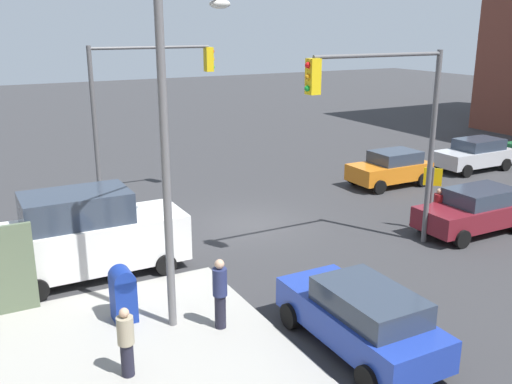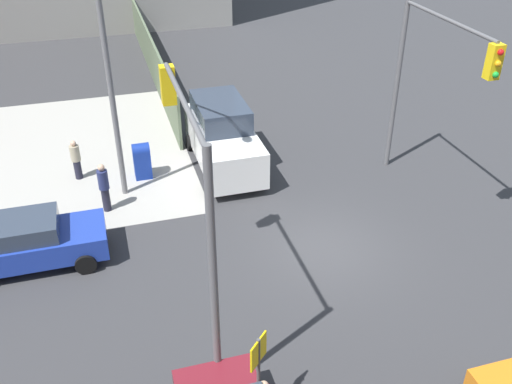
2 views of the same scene
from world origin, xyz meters
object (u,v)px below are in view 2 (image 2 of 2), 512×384
mailbox_blue (142,160)px  traffic_signal_nw_corner (192,183)px  traffic_signal_se_corner (431,70)px  van_white_delivery (223,136)px  pedestrian_walking_north (76,159)px  coupe_blue (27,241)px  pedestrian_waiting (104,187)px  street_lamp_corner (115,73)px

mailbox_blue → traffic_signal_nw_corner: bearing=-176.7°
traffic_signal_se_corner → mailbox_blue: 10.90m
mailbox_blue → van_white_delivery: van_white_delivery is taller
traffic_signal_nw_corner → mailbox_blue: (8.75, 0.50, -3.85)m
traffic_signal_se_corner → pedestrian_walking_north: bearing=70.1°
coupe_blue → van_white_delivery: (4.49, -7.12, 0.44)m
pedestrian_waiting → mailbox_blue: bearing=86.7°
coupe_blue → pedestrian_waiting: size_ratio=2.43×
pedestrian_walking_north → mailbox_blue: bearing=129.8°
traffic_signal_se_corner → traffic_signal_nw_corner: bearing=119.2°
pedestrian_waiting → street_lamp_corner: bearing=71.1°
van_white_delivery → pedestrian_walking_north: (0.53, 5.60, -0.45)m
street_lamp_corner → pedestrian_walking_north: 4.68m
street_lamp_corner → mailbox_blue: (1.31, -0.60, -3.94)m
traffic_signal_nw_corner → coupe_blue: traffic_signal_nw_corner is taller
traffic_signal_nw_corner → mailbox_blue: 9.57m
traffic_signal_se_corner → pedestrian_waiting: 11.72m
traffic_signal_nw_corner → traffic_signal_se_corner: size_ratio=1.00×
pedestrian_walking_north → traffic_signal_se_corner: bearing=123.9°
street_lamp_corner → van_white_delivery: size_ratio=1.48×
street_lamp_corner → traffic_signal_se_corner: bearing=-103.4°
coupe_blue → pedestrian_waiting: bearing=-44.9°
coupe_blue → pedestrian_walking_north: coupe_blue is taller
pedestrian_waiting → pedestrian_walking_north: (2.60, 0.90, -0.13)m
street_lamp_corner → pedestrian_waiting: 3.91m
pedestrian_walking_north → van_white_delivery: bearing=138.4°
traffic_signal_nw_corner → pedestrian_waiting: 7.93m
coupe_blue → pedestrian_walking_north: (5.02, -1.52, -0.02)m
van_white_delivery → pedestrian_waiting: 5.14m
traffic_signal_nw_corner → traffic_signal_se_corner: 10.31m
street_lamp_corner → mailbox_blue: bearing=-24.7°
coupe_blue → pedestrian_waiting: 3.43m
traffic_signal_se_corner → coupe_blue: (-0.71, 13.42, -3.78)m
traffic_signal_nw_corner → pedestrian_walking_north: bearing=17.2°
pedestrian_waiting → coupe_blue: bearing=-101.3°
traffic_signal_se_corner → pedestrian_waiting: (1.71, 11.00, -3.66)m
traffic_signal_se_corner → van_white_delivery: size_ratio=1.20×
traffic_signal_se_corner → coupe_blue: 13.96m
traffic_signal_nw_corner → mailbox_blue: traffic_signal_nw_corner is taller
traffic_signal_se_corner → pedestrian_walking_north: 13.21m
traffic_signal_se_corner → mailbox_blue: traffic_signal_se_corner is taller
street_lamp_corner → mailbox_blue: 4.19m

